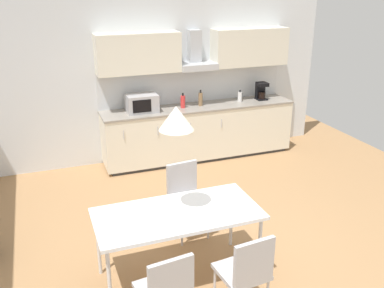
{
  "coord_description": "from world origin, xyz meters",
  "views": [
    {
      "loc": [
        -1.48,
        -3.71,
        2.85
      ],
      "look_at": [
        0.2,
        0.81,
        1.0
      ],
      "focal_mm": 40.0,
      "sensor_mm": 36.0,
      "label": 1
    }
  ],
  "objects_px": {
    "bottle_white": "(240,97)",
    "pendant_lamp": "(176,118)",
    "dining_table": "(178,216)",
    "chair_near_right": "(247,269)",
    "bottle_red": "(183,101)",
    "microwave": "(142,103)",
    "coffee_maker": "(261,91)",
    "chair_far_right": "(186,192)",
    "bottle_brown": "(201,99)"
  },
  "relations": [
    {
      "from": "coffee_maker",
      "to": "bottle_red",
      "type": "xyz_separation_m",
      "value": [
        -1.45,
        -0.03,
        -0.05
      ]
    },
    {
      "from": "bottle_red",
      "to": "bottle_white",
      "type": "xyz_separation_m",
      "value": [
        1.04,
        0.03,
        -0.02
      ]
    },
    {
      "from": "bottle_red",
      "to": "chair_far_right",
      "type": "relative_size",
      "value": 0.28
    },
    {
      "from": "chair_near_right",
      "to": "bottle_brown",
      "type": "bearing_deg",
      "value": 74.66
    },
    {
      "from": "dining_table",
      "to": "bottle_brown",
      "type": "bearing_deg",
      "value": 64.68
    },
    {
      "from": "microwave",
      "to": "bottle_red",
      "type": "height_order",
      "value": "microwave"
    },
    {
      "from": "bottle_red",
      "to": "pendant_lamp",
      "type": "xyz_separation_m",
      "value": [
        -1.06,
        -2.9,
        0.69
      ]
    },
    {
      "from": "bottle_red",
      "to": "pendant_lamp",
      "type": "bearing_deg",
      "value": -110.17
    },
    {
      "from": "dining_table",
      "to": "chair_near_right",
      "type": "xyz_separation_m",
      "value": [
        0.37,
        -0.76,
        -0.17
      ]
    },
    {
      "from": "bottle_brown",
      "to": "chair_far_right",
      "type": "distance_m",
      "value": 2.43
    },
    {
      "from": "bottle_brown",
      "to": "dining_table",
      "type": "relative_size",
      "value": 0.17
    },
    {
      "from": "coffee_maker",
      "to": "chair_near_right",
      "type": "distance_m",
      "value": 4.3
    },
    {
      "from": "microwave",
      "to": "bottle_red",
      "type": "distance_m",
      "value": 0.68
    },
    {
      "from": "chair_near_right",
      "to": "pendant_lamp",
      "type": "height_order",
      "value": "pendant_lamp"
    },
    {
      "from": "pendant_lamp",
      "to": "bottle_white",
      "type": "bearing_deg",
      "value": 54.28
    },
    {
      "from": "chair_far_right",
      "to": "bottle_white",
      "type": "bearing_deg",
      "value": 50.98
    },
    {
      "from": "dining_table",
      "to": "chair_far_right",
      "type": "relative_size",
      "value": 1.84
    },
    {
      "from": "bottle_white",
      "to": "pendant_lamp",
      "type": "distance_m",
      "value": 3.68
    },
    {
      "from": "dining_table",
      "to": "pendant_lamp",
      "type": "xyz_separation_m",
      "value": [
        -0.0,
        -0.0,
        1.0
      ]
    },
    {
      "from": "microwave",
      "to": "bottle_white",
      "type": "distance_m",
      "value": 1.72
    },
    {
      "from": "coffee_maker",
      "to": "dining_table",
      "type": "height_order",
      "value": "coffee_maker"
    },
    {
      "from": "bottle_red",
      "to": "pendant_lamp",
      "type": "relative_size",
      "value": 0.76
    },
    {
      "from": "microwave",
      "to": "pendant_lamp",
      "type": "distance_m",
      "value": 3.0
    },
    {
      "from": "bottle_red",
      "to": "chair_far_right",
      "type": "height_order",
      "value": "bottle_red"
    },
    {
      "from": "bottle_brown",
      "to": "dining_table",
      "type": "bearing_deg",
      "value": -115.32
    },
    {
      "from": "coffee_maker",
      "to": "bottle_brown",
      "type": "height_order",
      "value": "coffee_maker"
    },
    {
      "from": "chair_near_right",
      "to": "microwave",
      "type": "bearing_deg",
      "value": 89.76
    },
    {
      "from": "microwave",
      "to": "bottle_red",
      "type": "bearing_deg",
      "value": -0.49
    },
    {
      "from": "bottle_white",
      "to": "chair_near_right",
      "type": "relative_size",
      "value": 0.23
    },
    {
      "from": "chair_near_right",
      "to": "pendant_lamp",
      "type": "distance_m",
      "value": 1.45
    },
    {
      "from": "bottle_red",
      "to": "bottle_white",
      "type": "height_order",
      "value": "bottle_red"
    },
    {
      "from": "bottle_white",
      "to": "chair_near_right",
      "type": "xyz_separation_m",
      "value": [
        -1.74,
        -3.69,
        -0.46
      ]
    },
    {
      "from": "bottle_brown",
      "to": "chair_near_right",
      "type": "height_order",
      "value": "bottle_brown"
    },
    {
      "from": "coffee_maker",
      "to": "pendant_lamp",
      "type": "height_order",
      "value": "pendant_lamp"
    },
    {
      "from": "microwave",
      "to": "chair_near_right",
      "type": "distance_m",
      "value": 3.7
    },
    {
      "from": "bottle_brown",
      "to": "pendant_lamp",
      "type": "bearing_deg",
      "value": -115.32
    },
    {
      "from": "coffee_maker",
      "to": "dining_table",
      "type": "relative_size",
      "value": 0.19
    },
    {
      "from": "bottle_red",
      "to": "chair_near_right",
      "type": "xyz_separation_m",
      "value": [
        -0.7,
        -3.66,
        -0.48
      ]
    },
    {
      "from": "dining_table",
      "to": "chair_near_right",
      "type": "bearing_deg",
      "value": -64.25
    },
    {
      "from": "bottle_brown",
      "to": "chair_near_right",
      "type": "bearing_deg",
      "value": -105.34
    },
    {
      "from": "bottle_white",
      "to": "pendant_lamp",
      "type": "relative_size",
      "value": 0.61
    },
    {
      "from": "dining_table",
      "to": "bottle_red",
      "type": "bearing_deg",
      "value": 69.83
    },
    {
      "from": "chair_far_right",
      "to": "pendant_lamp",
      "type": "distance_m",
      "value": 1.44
    },
    {
      "from": "bottle_red",
      "to": "bottle_brown",
      "type": "height_order",
      "value": "bottle_brown"
    },
    {
      "from": "microwave",
      "to": "bottle_white",
      "type": "relative_size",
      "value": 2.44
    },
    {
      "from": "bottle_brown",
      "to": "bottle_red",
      "type": "bearing_deg",
      "value": -177.81
    },
    {
      "from": "chair_near_right",
      "to": "bottle_white",
      "type": "bearing_deg",
      "value": 64.8
    },
    {
      "from": "bottle_white",
      "to": "bottle_red",
      "type": "bearing_deg",
      "value": -178.2
    },
    {
      "from": "coffee_maker",
      "to": "bottle_white",
      "type": "height_order",
      "value": "coffee_maker"
    },
    {
      "from": "chair_far_right",
      "to": "pendant_lamp",
      "type": "height_order",
      "value": "pendant_lamp"
    }
  ]
}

